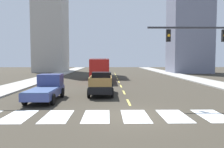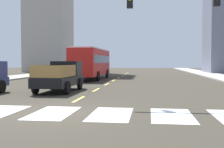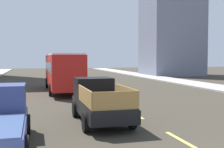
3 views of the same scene
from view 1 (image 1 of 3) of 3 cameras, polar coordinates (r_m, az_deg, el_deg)
ground_plane at (r=12.77m, az=5.99°, el=-10.73°), size 160.00×160.00×0.00m
sidewalk_right at (r=33.39m, az=23.35°, el=-1.89°), size 3.69×110.00×0.15m
sidewalk_left at (r=32.26m, az=-20.38°, el=-2.01°), size 3.69×110.00×0.15m
crosswalk_stripe_1 at (r=13.65m, az=-23.13°, el=-10.04°), size 1.48×2.94×0.01m
crosswalk_stripe_2 at (r=13.00m, az=-13.97°, el=-10.54°), size 1.48×2.94×0.01m
crosswalk_stripe_3 at (r=12.69m, az=-4.08°, el=-10.79°), size 1.48×2.94×0.01m
crosswalk_stripe_4 at (r=12.77m, az=5.99°, el=-10.71°), size 1.48×2.94×0.01m
crosswalk_stripe_5 at (r=13.21m, az=15.65°, el=-10.34°), size 1.48×2.94×0.01m
crosswalk_stripe_6 at (r=13.99m, az=24.44°, el=-9.75°), size 1.48×2.94×0.01m
lane_dash_0 at (r=16.65m, az=4.31°, el=-7.28°), size 0.16×2.40×0.01m
lane_dash_1 at (r=21.56m, az=3.08°, el=-4.74°), size 0.16×2.40×0.01m
lane_dash_2 at (r=26.50m, az=2.32°, el=-3.14°), size 0.16×2.40×0.01m
lane_dash_3 at (r=31.47m, az=1.79°, el=-2.05°), size 0.16×2.40×0.01m
lane_dash_4 at (r=36.44m, az=1.41°, el=-1.25°), size 0.16×2.40×0.01m
lane_dash_5 at (r=41.42m, az=1.12°, el=-0.64°), size 0.16×2.40×0.01m
lane_dash_6 at (r=46.40m, az=0.90°, el=-0.17°), size 0.16×2.40×0.01m
lane_dash_7 at (r=51.39m, az=0.71°, el=0.22°), size 0.16×2.40×0.01m
pickup_stakebed at (r=20.45m, az=-2.79°, el=-2.56°), size 2.18×5.20×1.96m
pickup_dark at (r=18.23m, az=-16.43°, el=-3.54°), size 2.18×5.20×1.96m
city_bus at (r=32.94m, az=-2.96°, el=1.61°), size 2.72×10.80×3.32m
block_mid_left at (r=57.17m, az=19.38°, el=15.04°), size 9.01×8.11×29.14m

